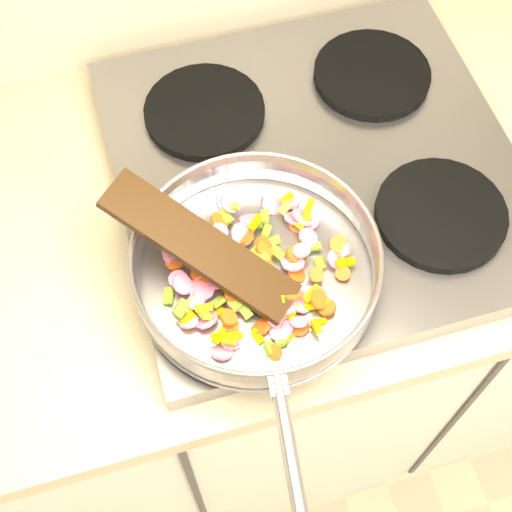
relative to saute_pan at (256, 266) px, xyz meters
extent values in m
cube|color=#939399|center=(0.14, 0.17, -0.07)|extent=(0.60, 0.60, 0.04)
cylinder|color=black|center=(0.00, 0.03, -0.04)|extent=(0.19, 0.19, 0.02)
cylinder|color=black|center=(0.28, 0.03, -0.04)|extent=(0.19, 0.19, 0.02)
cylinder|color=black|center=(0.00, 0.31, -0.04)|extent=(0.19, 0.19, 0.02)
cylinder|color=black|center=(0.28, 0.31, -0.04)|extent=(0.19, 0.19, 0.02)
cylinder|color=#9E9EA5|center=(0.00, 0.00, -0.03)|extent=(0.33, 0.33, 0.01)
torus|color=#9E9EA5|center=(0.00, 0.00, 0.00)|extent=(0.37, 0.37, 0.06)
torus|color=#9E9EA5|center=(0.00, 0.00, 0.03)|extent=(0.33, 0.33, 0.01)
cylinder|color=#9E9EA5|center=(-0.03, -0.25, 0.02)|extent=(0.04, 0.19, 0.02)
cube|color=#9E9EA5|center=(-0.02, -0.17, 0.02)|extent=(0.03, 0.03, 0.02)
cylinder|color=#E1156D|center=(-0.05, 0.00, -0.01)|extent=(0.03, 0.03, 0.01)
cylinder|color=#D05217|center=(0.11, -0.03, -0.02)|extent=(0.03, 0.03, 0.02)
cube|color=#D9C201|center=(0.01, -0.05, -0.01)|extent=(0.03, 0.02, 0.02)
cube|color=#79AD29|center=(-0.03, -0.05, -0.02)|extent=(0.02, 0.02, 0.02)
cylinder|color=#D05217|center=(0.05, 0.01, -0.01)|extent=(0.03, 0.04, 0.02)
cylinder|color=#E1156D|center=(-0.04, 0.02, -0.01)|extent=(0.04, 0.04, 0.02)
cube|color=#D9C201|center=(0.00, 0.06, -0.02)|extent=(0.02, 0.01, 0.01)
cube|color=#79AD29|center=(0.01, 0.03, -0.02)|extent=(0.03, 0.02, 0.02)
cube|color=#79AD29|center=(-0.07, 0.09, -0.02)|extent=(0.02, 0.03, 0.02)
cylinder|color=#D05217|center=(0.03, -0.09, -0.02)|extent=(0.03, 0.03, 0.02)
cube|color=#D9C201|center=(0.05, -0.10, -0.01)|extent=(0.01, 0.02, 0.01)
cylinder|color=#E1156D|center=(0.12, 0.00, -0.02)|extent=(0.02, 0.03, 0.02)
cylinder|color=#E1156D|center=(-0.10, -0.04, -0.02)|extent=(0.04, 0.03, 0.02)
cube|color=#D9C201|center=(0.02, 0.02, -0.02)|extent=(0.03, 0.01, 0.01)
cylinder|color=#D05217|center=(-0.07, 0.02, -0.02)|extent=(0.02, 0.02, 0.02)
cube|color=#D9C201|center=(-0.01, -0.02, -0.01)|extent=(0.02, 0.02, 0.01)
cube|color=#D9C201|center=(0.07, 0.02, -0.02)|extent=(0.02, 0.02, 0.01)
cylinder|color=#E1156D|center=(-0.06, -0.08, -0.03)|extent=(0.03, 0.03, 0.01)
cylinder|color=#E1156D|center=(0.00, 0.06, -0.01)|extent=(0.04, 0.04, 0.02)
cylinder|color=#E1156D|center=(0.01, 0.08, -0.01)|extent=(0.04, 0.04, 0.03)
cube|color=#D9C201|center=(0.01, -0.10, -0.02)|extent=(0.02, 0.02, 0.02)
cube|color=#D9C201|center=(0.08, 0.05, -0.01)|extent=(0.03, 0.02, 0.01)
cylinder|color=#E1156D|center=(0.04, -0.06, -0.02)|extent=(0.03, 0.04, 0.02)
cylinder|color=#D05217|center=(0.07, -0.03, -0.01)|extent=(0.03, 0.03, 0.01)
cylinder|color=#D05217|center=(0.12, 0.01, -0.01)|extent=(0.03, 0.03, 0.01)
cylinder|color=#E1156D|center=(-0.10, 0.01, -0.01)|extent=(0.04, 0.04, 0.02)
cylinder|color=#D05217|center=(-0.06, 0.01, -0.02)|extent=(0.03, 0.03, 0.02)
cylinder|color=#E1156D|center=(-0.08, 0.00, -0.02)|extent=(0.05, 0.05, 0.01)
cube|color=#D9C201|center=(0.12, -0.02, -0.01)|extent=(0.03, 0.01, 0.01)
cube|color=#D9C201|center=(-0.06, 0.01, -0.02)|extent=(0.02, 0.01, 0.01)
cylinder|color=#E1156D|center=(-0.10, 0.02, -0.02)|extent=(0.03, 0.03, 0.01)
cylinder|color=#D05217|center=(0.07, -0.08, -0.02)|extent=(0.03, 0.03, 0.02)
cylinder|color=#E1156D|center=(-0.08, -0.05, -0.02)|extent=(0.05, 0.04, 0.03)
cube|color=#79AD29|center=(0.00, -0.10, -0.02)|extent=(0.02, 0.01, 0.02)
cube|color=#D9C201|center=(-0.02, -0.09, -0.02)|extent=(0.02, 0.02, 0.01)
cylinder|color=#D05217|center=(-0.08, 0.10, -0.02)|extent=(0.04, 0.04, 0.01)
cylinder|color=#D05217|center=(0.02, 0.03, -0.01)|extent=(0.03, 0.02, 0.03)
cylinder|color=#E1156D|center=(0.08, 0.09, -0.02)|extent=(0.04, 0.04, 0.02)
cylinder|color=#E1156D|center=(-0.03, -0.03, -0.01)|extent=(0.04, 0.04, 0.02)
cube|color=#79AD29|center=(0.00, -0.01, -0.01)|extent=(0.02, 0.02, 0.02)
cylinder|color=#E1156D|center=(-0.10, 0.06, -0.02)|extent=(0.04, 0.03, 0.04)
cube|color=#D9C201|center=(0.10, 0.07, 0.00)|extent=(0.02, 0.03, 0.01)
cube|color=#79AD29|center=(-0.11, -0.03, -0.02)|extent=(0.02, 0.02, 0.01)
cylinder|color=#E1156D|center=(0.05, 0.00, -0.02)|extent=(0.05, 0.04, 0.02)
cylinder|color=#D05217|center=(-0.07, 0.09, -0.02)|extent=(0.02, 0.02, 0.01)
cylinder|color=#D05217|center=(0.02, 0.03, -0.01)|extent=(0.03, 0.03, 0.02)
cylinder|color=#D05217|center=(0.01, 0.01, -0.01)|extent=(0.03, 0.03, 0.02)
cube|color=#D9C201|center=(-0.04, 0.05, -0.02)|extent=(0.02, 0.02, 0.01)
cube|color=#79AD29|center=(0.07, 0.08, -0.01)|extent=(0.02, 0.02, 0.02)
cylinder|color=#D05217|center=(-0.07, 0.02, -0.01)|extent=(0.02, 0.02, 0.02)
cube|color=#79AD29|center=(0.04, 0.02, -0.01)|extent=(0.02, 0.02, 0.01)
cylinder|color=#D05217|center=(0.12, -0.01, -0.02)|extent=(0.03, 0.03, 0.01)
cube|color=#D9C201|center=(0.06, -0.07, -0.02)|extent=(0.02, 0.02, 0.01)
cylinder|color=#E1156D|center=(0.01, 0.01, -0.01)|extent=(0.04, 0.04, 0.02)
cylinder|color=#D05217|center=(-0.01, -0.11, -0.03)|extent=(0.03, 0.02, 0.02)
cube|color=#D9C201|center=(-0.10, -0.04, -0.02)|extent=(0.02, 0.02, 0.01)
cylinder|color=#D05217|center=(0.00, 0.05, -0.02)|extent=(0.04, 0.03, 0.03)
cylinder|color=#E1156D|center=(0.11, -0.01, -0.02)|extent=(0.04, 0.04, 0.02)
cylinder|color=#D05217|center=(-0.10, 0.05, -0.02)|extent=(0.03, 0.03, 0.01)
cube|color=#D9C201|center=(-0.08, -0.04, -0.01)|extent=(0.02, 0.01, 0.01)
cube|color=#79AD29|center=(-0.01, 0.10, -0.01)|extent=(0.03, 0.02, 0.01)
cube|color=#79AD29|center=(-0.11, -0.03, -0.01)|extent=(0.02, 0.03, 0.01)
cylinder|color=#E1156D|center=(0.06, -0.05, -0.02)|extent=(0.03, 0.04, 0.02)
cube|color=#D9C201|center=(0.05, -0.06, -0.03)|extent=(0.02, 0.02, 0.01)
cube|color=#79AD29|center=(-0.08, -0.04, -0.01)|extent=(0.02, 0.02, 0.02)
cylinder|color=#D05217|center=(-0.05, -0.07, -0.02)|extent=(0.02, 0.02, 0.01)
cylinder|color=#E1156D|center=(0.03, -0.09, -0.01)|extent=(0.04, 0.03, 0.03)
cube|color=#79AD29|center=(-0.03, 0.00, -0.01)|extent=(0.03, 0.02, 0.01)
cylinder|color=#D05217|center=(0.03, -0.05, -0.01)|extent=(0.04, 0.04, 0.02)
cylinder|color=#D05217|center=(-0.05, -0.06, -0.01)|extent=(0.03, 0.03, 0.02)
cylinder|color=#E1156D|center=(0.08, 0.06, -0.01)|extent=(0.04, 0.05, 0.03)
cube|color=#D9C201|center=(0.07, -0.07, -0.02)|extent=(0.02, 0.01, 0.01)
cylinder|color=#D05217|center=(-0.02, -0.07, -0.02)|extent=(0.04, 0.04, 0.02)
cube|color=#D9C201|center=(-0.05, 0.00, -0.01)|extent=(0.02, 0.03, 0.02)
cube|color=#79AD29|center=(0.02, 0.08, -0.02)|extent=(0.02, 0.02, 0.01)
cube|color=#D9C201|center=(0.02, 0.07, 0.00)|extent=(0.02, 0.02, 0.01)
cylinder|color=#E1156D|center=(-0.09, -0.02, -0.02)|extent=(0.03, 0.03, 0.01)
cylinder|color=#E1156D|center=(-0.01, -0.01, -0.02)|extent=(0.04, 0.04, 0.03)
cylinder|color=#E1156D|center=(0.03, -0.05, -0.02)|extent=(0.03, 0.03, 0.02)
cylinder|color=#E1156D|center=(0.01, -0.07, -0.02)|extent=(0.03, 0.03, 0.02)
cylinder|color=#E1156D|center=(0.02, -0.06, -0.01)|extent=(0.04, 0.03, 0.03)
cylinder|color=#E1156D|center=(0.08, 0.03, -0.01)|extent=(0.03, 0.03, 0.02)
cube|color=#79AD29|center=(0.03, 0.06, -0.02)|extent=(0.02, 0.03, 0.02)
cube|color=#79AD29|center=(0.09, -0.01, -0.02)|extent=(0.02, 0.02, 0.02)
cube|color=#79AD29|center=(0.09, 0.02, -0.02)|extent=(0.02, 0.01, 0.01)
cylinder|color=#D05217|center=(0.05, -0.01, -0.03)|extent=(0.03, 0.03, 0.01)
cylinder|color=#E1156D|center=(-0.03, 0.07, -0.01)|extent=(0.04, 0.03, 0.02)
cylinder|color=#E1156D|center=(0.10, 0.06, -0.02)|extent=(0.03, 0.03, 0.02)
cube|color=#D9C201|center=(-0.07, -0.08, -0.01)|extent=(0.02, 0.02, 0.02)
cylinder|color=#D05217|center=(-0.09, -0.02, -0.02)|extent=(0.03, 0.03, 0.02)
cylinder|color=#D05217|center=(-0.03, 0.09, -0.01)|extent=(0.03, 0.03, 0.02)
cylinder|color=#E1156D|center=(-0.01, 0.12, -0.01)|extent=(0.03, 0.03, 0.03)
cylinder|color=#E1156D|center=(0.00, 0.11, -0.01)|extent=(0.04, 0.04, 0.02)
cube|color=#79AD29|center=(0.04, 0.08, -0.01)|extent=(0.02, 0.02, 0.01)
cube|color=#D9C201|center=(0.00, 0.05, -0.02)|extent=(0.02, 0.02, 0.02)
cylinder|color=#E1156D|center=(-0.01, 0.00, -0.01)|extent=(0.05, 0.04, 0.03)
cube|color=#79AD29|center=(-0.06, -0.03, -0.01)|extent=(0.02, 0.02, 0.02)
cube|color=#D9C201|center=(0.06, -0.05, -0.01)|extent=(0.03, 0.02, 0.01)
cube|color=#D9C201|center=(-0.06, -0.09, -0.01)|extent=(0.02, 0.01, 0.01)
cube|color=#79AD29|center=(0.04, 0.04, -0.02)|extent=(0.02, 0.02, 0.02)
cube|color=#D9C201|center=(-0.04, 0.00, -0.02)|extent=(0.02, 0.03, 0.01)
cylinder|color=#E1156D|center=(-0.03, 0.01, -0.02)|extent=(0.04, 0.04, 0.02)
cube|color=#79AD29|center=(-0.05, 0.06, -0.02)|extent=(0.02, 0.02, 0.01)
cube|color=#79AD29|center=(-0.10, -0.02, -0.02)|extent=(0.03, 0.02, 0.02)
cube|color=#79AD29|center=(0.01, 0.01, -0.01)|extent=(0.02, 0.02, 0.01)
cylinder|color=#E1156D|center=(0.07, 0.01, -0.01)|extent=(0.04, 0.04, 0.02)
cube|color=#D9C201|center=(-0.06, -0.09, -0.01)|extent=(0.03, 0.02, 0.01)
cube|color=#79AD29|center=(-0.12, 0.00, -0.02)|extent=(0.02, 0.03, 0.01)
cylinder|color=#D05217|center=(0.01, 0.03, -0.02)|extent=(0.03, 0.03, 0.01)
cube|color=#79AD29|center=(-0.01, -0.11, -0.02)|extent=(0.02, 0.02, 0.02)
cube|color=#79AD29|center=(0.08, 0.07, -0.02)|extent=(0.02, 0.02, 0.02)
cube|color=#D9C201|center=(-0.09, -0.02, -0.02)|extent=(0.02, 0.02, 0.01)
cylinder|color=#E1156D|center=(-0.08, 0.07, -0.02)|extent=(0.03, 0.03, 0.01)
cube|color=#D9C201|center=(-0.06, -0.04, -0.02)|extent=(0.02, 0.02, 0.01)
cylinder|color=#E1156D|center=(0.05, 0.10, -0.02)|extent=(0.04, 0.04, 0.03)
cube|color=#79AD29|center=(-0.04, -0.04, -0.01)|extent=(0.02, 0.02, 0.01)
cube|color=#D9C201|center=(0.03, -0.07, -0.02)|extent=(0.02, 0.02, 0.02)
cylinder|color=#E1156D|center=(-0.04, -0.03, -0.02)|extent=(0.03, 0.04, 0.02)
cylinder|color=#D05217|center=(0.08, 0.06, -0.02)|extent=(0.03, 0.03, 0.02)
cube|color=#D9C201|center=(0.07, 0.10, -0.01)|extent=(0.02, 0.02, 0.01)
cube|color=#79AD29|center=(-0.02, 0.10, -0.02)|extent=(0.02, 0.03, 0.01)
cylinder|color=#E1156D|center=(-0.07, -0.09, -0.03)|extent=(0.04, 0.04, 0.03)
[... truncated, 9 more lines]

